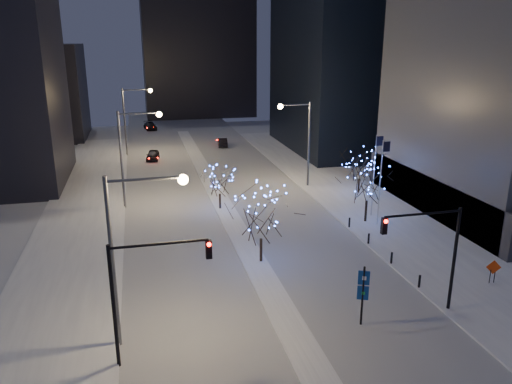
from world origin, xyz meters
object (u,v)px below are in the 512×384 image
object	(u,v)px
street_lamp_w_near	(131,237)
street_lamp_w_far	(131,112)
street_lamp_east	(302,133)
holiday_tree_median_near	(261,216)
wayfinding_sign	(363,290)
holiday_tree_plaza_far	(360,165)
holiday_tree_plaza_near	(368,183)
street_lamp_w_mid	(131,146)
car_far	(150,126)
car_mid	(223,142)
traffic_signal_west	(143,282)
construction_sign	(493,269)
traffic_signal_east	(434,244)
car_near	(153,155)
holiday_tree_median_far	(220,181)

from	to	relation	value
street_lamp_w_near	street_lamp_w_far	world-z (taller)	same
street_lamp_east	holiday_tree_median_near	world-z (taller)	street_lamp_east
street_lamp_w_near	wayfinding_sign	distance (m)	13.93
holiday_tree_plaza_far	holiday_tree_plaza_near	bearing A→B (deg)	-110.57
street_lamp_w_mid	car_far	xyz separation A→B (m)	(3.13, 47.14, -5.79)
car_mid	wayfinding_sign	xyz separation A→B (m)	(-0.82, -54.59, 1.69)
street_lamp_w_mid	holiday_tree_plaza_near	xyz separation A→B (m)	(21.28, -9.86, -2.54)
holiday_tree_plaza_near	street_lamp_w_mid	bearing A→B (deg)	155.15
street_lamp_w_mid	car_mid	bearing A→B (deg)	63.60
wayfinding_sign	traffic_signal_west	bearing A→B (deg)	-153.20
traffic_signal_west	car_mid	world-z (taller)	traffic_signal_west
car_mid	car_far	size ratio (longest dim) A/B	0.85
construction_sign	street_lamp_east	bearing A→B (deg)	118.57
traffic_signal_east	car_mid	world-z (taller)	traffic_signal_east
street_lamp_w_near	car_near	xyz separation A→B (m)	(2.62, 46.25, -5.79)
car_near	wayfinding_sign	xyz separation A→B (m)	(10.63, -47.50, 1.67)
car_near	car_mid	xyz separation A→B (m)	(11.45, 7.09, -0.02)
street_lamp_w_far	holiday_tree_median_near	world-z (taller)	street_lamp_w_far
car_mid	street_lamp_w_mid	bearing A→B (deg)	69.87
street_lamp_w_mid	car_far	bearing A→B (deg)	86.20
street_lamp_east	holiday_tree_median_far	distance (m)	12.59
street_lamp_w_near	street_lamp_w_mid	world-z (taller)	same
street_lamp_east	construction_sign	size ratio (longest dim) A/B	5.75
street_lamp_w_far	street_lamp_east	size ratio (longest dim) A/B	1.00
street_lamp_east	construction_sign	bearing A→B (deg)	-78.35
street_lamp_east	holiday_tree_plaza_near	world-z (taller)	street_lamp_east
traffic_signal_east	holiday_tree_median_far	world-z (taller)	traffic_signal_east
street_lamp_w_near	holiday_tree_plaza_near	distance (m)	26.24
street_lamp_w_near	street_lamp_w_mid	size ratio (longest dim) A/B	1.00
street_lamp_w_near	traffic_signal_west	world-z (taller)	street_lamp_w_near
car_mid	holiday_tree_plaza_far	world-z (taller)	holiday_tree_plaza_far
holiday_tree_median_far	holiday_tree_plaza_near	xyz separation A→B (m)	(12.85, -6.95, 0.94)
holiday_tree_plaza_far	street_lamp_w_mid	bearing A→B (deg)	177.64
street_lamp_east	holiday_tree_plaza_far	size ratio (longest dim) A/B	1.93
street_lamp_w_mid	holiday_tree_plaza_far	distance (m)	24.82
street_lamp_w_mid	holiday_tree_median_near	xyz separation A→B (m)	(9.44, -16.25, -2.61)
car_near	car_mid	distance (m)	13.47
holiday_tree_plaza_far	car_far	bearing A→B (deg)	114.03
holiday_tree_median_near	construction_sign	bearing A→B (deg)	-26.02
holiday_tree_plaza_near	wayfinding_sign	size ratio (longest dim) A/B	1.54
street_lamp_w_near	holiday_tree_plaza_near	world-z (taller)	street_lamp_w_near
traffic_signal_west	car_far	size ratio (longest dim) A/B	1.43
street_lamp_w_mid	holiday_tree_median_far	xyz separation A→B (m)	(8.44, -2.90, -3.48)
car_mid	holiday_tree_median_far	size ratio (longest dim) A/B	0.92
street_lamp_w_near	street_lamp_east	world-z (taller)	same
street_lamp_w_near	holiday_tree_plaza_far	xyz separation A→B (m)	(24.60, 23.99, -3.13)
street_lamp_east	wayfinding_sign	distance (m)	30.10
holiday_tree_median_far	holiday_tree_plaza_far	xyz separation A→B (m)	(16.17, 1.89, 0.34)
traffic_signal_west	street_lamp_east	bearing A→B (deg)	58.31
traffic_signal_east	holiday_tree_median_far	xyz separation A→B (m)	(-9.44, 23.10, -1.74)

